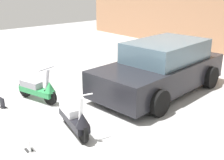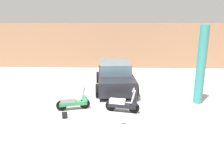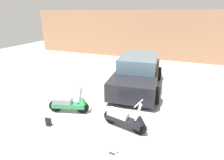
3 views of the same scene
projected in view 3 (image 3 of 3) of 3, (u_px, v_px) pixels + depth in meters
The scene contains 7 objects.
ground_plane at pixel (105, 134), 4.85m from camera, with size 28.00×28.00×0.00m, color #B2B2B2.
wall_back at pixel (156, 36), 12.14m from camera, with size 19.60×0.12×3.37m, color tan.
scooter_front_left at pixel (70, 103), 5.83m from camera, with size 1.34×0.63×0.95m.
scooter_front_right at pixel (126, 119), 4.98m from camera, with size 1.36×0.58×0.96m.
car_rear_left at pixel (138, 73), 7.77m from camera, with size 2.30×4.31×1.42m.
placard_near_left_scooter at pixel (48, 122), 5.21m from camera, with size 0.20×0.14×0.26m.
placard_near_right_scooter at pixel (113, 149), 4.18m from camera, with size 0.20×0.13×0.26m.
Camera 3 is at (1.59, -3.66, 3.16)m, focal length 28.00 mm.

